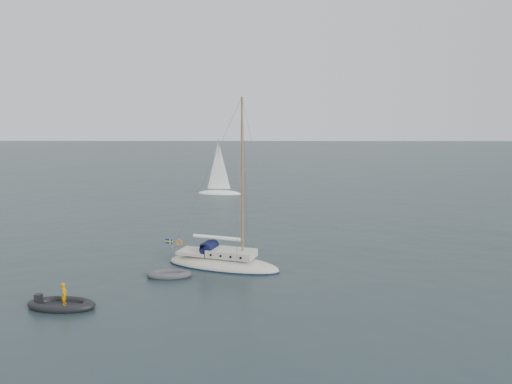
{
  "coord_description": "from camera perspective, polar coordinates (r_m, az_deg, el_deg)",
  "views": [
    {
      "loc": [
        0.78,
        -30.15,
        10.3
      ],
      "look_at": [
        0.46,
        0.0,
        5.45
      ],
      "focal_mm": 35.0,
      "sensor_mm": 36.0,
      "label": 1
    }
  ],
  "objects": [
    {
      "name": "rib",
      "position": [
        29.03,
        -21.38,
        -11.83
      ],
      "size": [
        3.72,
        1.69,
        1.42
      ],
      "rotation": [
        0.0,
        0.0,
        -0.08
      ],
      "color": "black",
      "rests_on": "ground"
    },
    {
      "name": "dinghy",
      "position": [
        32.33,
        -9.92,
        -9.25
      ],
      "size": [
        2.84,
        1.28,
        0.41
      ],
      "rotation": [
        0.0,
        0.0,
        0.06
      ],
      "color": "#4F4E54",
      "rests_on": "ground"
    },
    {
      "name": "sailboat",
      "position": [
        33.65,
        -3.78,
        -7.12
      ],
      "size": [
        8.27,
        2.48,
        11.77
      ],
      "rotation": [
        0.0,
        0.0,
        -0.32
      ],
      "color": "beige",
      "rests_on": "ground"
    },
    {
      "name": "ground",
      "position": [
        31.87,
        -0.84,
        -9.72
      ],
      "size": [
        300.0,
        300.0,
        0.0
      ],
      "primitive_type": "plane",
      "color": "black",
      "rests_on": "ground"
    },
    {
      "name": "distant_yacht_c",
      "position": [
        63.07,
        -4.29,
        2.6
      ],
      "size": [
        5.55,
        2.96,
        7.36
      ],
      "rotation": [
        0.0,
        0.0,
        -0.12
      ],
      "color": "white",
      "rests_on": "ground"
    }
  ]
}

